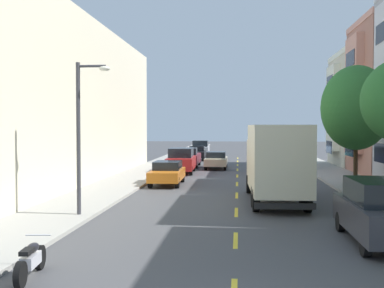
{
  "coord_description": "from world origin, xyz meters",
  "views": [
    {
      "loc": [
        0.08,
        -8.18,
        3.54
      ],
      "look_at": [
        -2.8,
        21.95,
        2.48
      ],
      "focal_mm": 45.62,
      "sensor_mm": 36.0,
      "label": 1
    }
  ],
  "objects": [
    {
      "name": "parked_pickup_burgundy",
      "position": [
        -4.38,
        34.39,
        0.83
      ],
      "size": [
        2.05,
        5.32,
        1.73
      ],
      "color": "maroon",
      "rests_on": "ground_plane"
    },
    {
      "name": "parked_suv_charcoal",
      "position": [
        4.4,
        7.01,
        0.99
      ],
      "size": [
        1.96,
        4.81,
        1.93
      ],
      "color": "#333338",
      "rests_on": "ground_plane"
    },
    {
      "name": "parked_suv_sky",
      "position": [
        4.34,
        52.25,
        0.99
      ],
      "size": [
        2.05,
        4.84,
        1.93
      ],
      "color": "#7A9EC6",
      "rests_on": "ground_plane"
    },
    {
      "name": "lane_centerline_dashes",
      "position": [
        0.0,
        24.5,
        0.0
      ],
      "size": [
        0.14,
        47.2,
        0.01
      ],
      "color": "yellow",
      "rests_on": "ground_plane"
    },
    {
      "name": "sidewalk_right",
      "position": [
        7.1,
        28.0,
        0.07
      ],
      "size": [
        3.2,
        120.0,
        0.14
      ],
      "primitive_type": "cube",
      "color": "#99968E",
      "rests_on": "ground_plane"
    },
    {
      "name": "parked_suv_navy",
      "position": [
        4.42,
        33.78,
        0.99
      ],
      "size": [
        2.01,
        4.82,
        1.93
      ],
      "color": "navy",
      "rests_on": "ground_plane"
    },
    {
      "name": "delivery_box_truck",
      "position": [
        1.81,
        14.66,
        2.02
      ],
      "size": [
        2.61,
        7.91,
        3.63
      ],
      "color": "beige",
      "rests_on": "ground_plane"
    },
    {
      "name": "parked_motorcycle",
      "position": [
        -4.75,
        2.7,
        0.41
      ],
      "size": [
        0.62,
        2.05,
        0.9
      ],
      "color": "black",
      "rests_on": "ground_plane"
    },
    {
      "name": "parked_hatchback_black",
      "position": [
        -4.33,
        43.29,
        0.76
      ],
      "size": [
        1.84,
        4.04,
        1.5
      ],
      "color": "black",
      "rests_on": "ground_plane"
    },
    {
      "name": "street_lamp",
      "position": [
        -5.93,
        10.19,
        3.61
      ],
      "size": [
        1.35,
        0.28,
        5.89
      ],
      "color": "#38383D",
      "rests_on": "sidewalk_left"
    },
    {
      "name": "street_tree_third",
      "position": [
        6.4,
        18.87,
        4.57
      ],
      "size": [
        3.75,
        3.75,
        6.72
      ],
      "color": "#47331E",
      "rests_on": "sidewalk_right"
    },
    {
      "name": "sidewalk_left",
      "position": [
        -7.1,
        28.0,
        0.07
      ],
      "size": [
        3.2,
        120.0,
        0.14
      ],
      "primitive_type": "cube",
      "color": "#99968E",
      "rests_on": "ground_plane"
    },
    {
      "name": "parked_suv_silver",
      "position": [
        -4.39,
        49.13,
        0.99
      ],
      "size": [
        2.03,
        4.83,
        1.93
      ],
      "color": "#B2B5BA",
      "rests_on": "ground_plane"
    },
    {
      "name": "ground_plane",
      "position": [
        0.0,
        30.0,
        0.0
      ],
      "size": [
        160.0,
        160.0,
        0.0
      ],
      "primitive_type": "plane",
      "color": "#424244"
    },
    {
      "name": "apartment_block_opposite",
      "position": [
        -13.7,
        20.0,
        5.08
      ],
      "size": [
        10.0,
        36.0,
        10.17
      ],
      "primitive_type": "cube",
      "color": "beige",
      "rests_on": "ground_plane"
    },
    {
      "name": "parked_suv_red",
      "position": [
        -4.28,
        28.71,
        0.99
      ],
      "size": [
        2.07,
        4.85,
        1.93
      ],
      "color": "#AD1E1E",
      "rests_on": "ground_plane"
    },
    {
      "name": "moving_champagne_sedan",
      "position": [
        -1.8,
        33.0,
        0.75
      ],
      "size": [
        1.8,
        4.5,
        1.43
      ],
      "color": "tan",
      "rests_on": "ground_plane"
    },
    {
      "name": "parked_sedan_teal",
      "position": [
        4.49,
        43.65,
        0.75
      ],
      "size": [
        1.86,
        4.52,
        1.43
      ],
      "color": "#195B60",
      "rests_on": "ground_plane"
    },
    {
      "name": "parked_sedan_orange",
      "position": [
        -4.24,
        21.2,
        0.75
      ],
      "size": [
        1.86,
        4.53,
        1.43
      ],
      "color": "orange",
      "rests_on": "ground_plane"
    }
  ]
}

